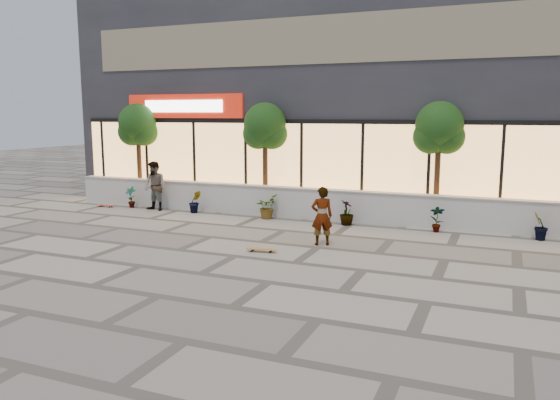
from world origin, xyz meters
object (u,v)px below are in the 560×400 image
at_px(skater_left, 155,186).
at_px(skateboard_center, 261,249).
at_px(tree_west, 138,127).
at_px(tree_mideast, 439,131).
at_px(skater_center, 322,216).
at_px(skateboard_left, 106,205).
at_px(tree_midwest, 265,129).

relative_size(skater_left, skateboard_center, 2.23).
height_order(tree_west, tree_mideast, same).
bearing_deg(skateboard_center, skater_center, 38.88).
bearing_deg(skateboard_left, tree_midwest, 10.54).
bearing_deg(tree_midwest, tree_mideast, 0.00).
bearing_deg(tree_west, skateboard_center, -34.84).
distance_m(skater_center, skateboard_center, 1.92).
relative_size(tree_west, skater_left, 2.17).
bearing_deg(skater_center, tree_mideast, -149.17).
distance_m(tree_west, skater_center, 10.14).
bearing_deg(skateboard_center, tree_midwest, 104.08).
relative_size(tree_west, skateboard_center, 4.85).
height_order(tree_west, skateboard_center, tree_west).
bearing_deg(tree_west, tree_mideast, 0.00).
xyz_separation_m(skater_center, skateboard_left, (-9.51, 2.62, -0.73)).
bearing_deg(skater_left, tree_midwest, 31.21).
bearing_deg(skater_center, skater_left, -48.41).
bearing_deg(skateboard_left, skateboard_center, -28.84).
bearing_deg(tree_mideast, tree_west, 180.00).
relative_size(tree_midwest, skater_left, 2.17).
relative_size(tree_midwest, skateboard_center, 4.85).
bearing_deg(tree_midwest, skateboard_left, -165.96).
relative_size(tree_west, tree_midwest, 1.00).
xyz_separation_m(tree_west, tree_midwest, (5.50, 0.00, 0.00)).
bearing_deg(skater_left, tree_mideast, 19.09).
bearing_deg(skater_center, tree_midwest, -77.57).
xyz_separation_m(skater_left, skateboard_center, (6.11, -4.04, -0.82)).
xyz_separation_m(tree_midwest, skateboard_center, (2.31, -5.44, -2.91)).
bearing_deg(tree_midwest, skater_left, -159.74).
distance_m(tree_west, skateboard_center, 9.95).
height_order(tree_mideast, skater_center, tree_mideast).
xyz_separation_m(tree_west, skateboard_center, (7.81, -5.44, -2.91)).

